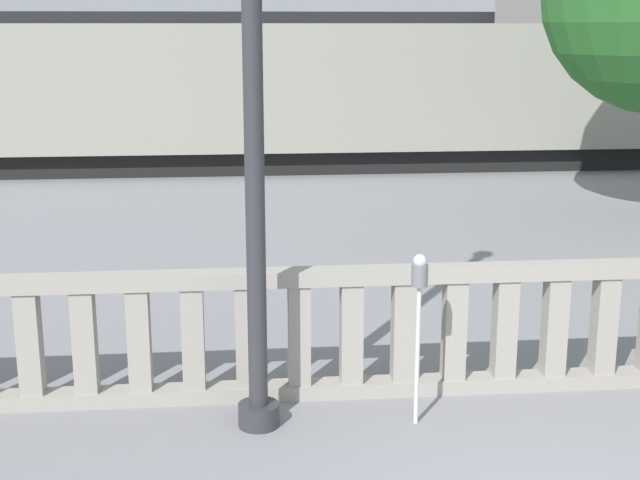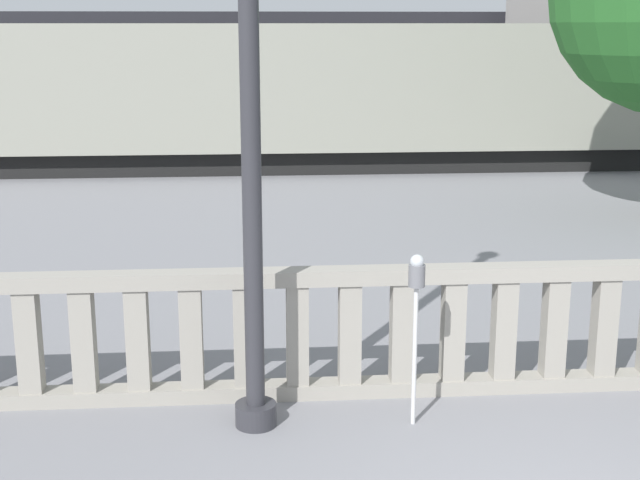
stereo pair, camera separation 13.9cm
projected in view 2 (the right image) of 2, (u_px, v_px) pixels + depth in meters
name	position (u px, v px, depth m)	size (l,w,h in m)	color
balustrade	(478.00, 329.00, 8.28)	(16.39, 0.24, 1.23)	gray
lamppost	(250.00, 75.00, 7.00)	(0.36, 0.36, 6.02)	#2D2D33
parking_meter	(416.00, 294.00, 7.46)	(0.14, 0.14, 1.52)	silver
train_near	(301.00, 93.00, 21.12)	(25.57, 3.03, 3.98)	black
train_far	(291.00, 66.00, 30.42)	(26.92, 3.09, 4.35)	black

